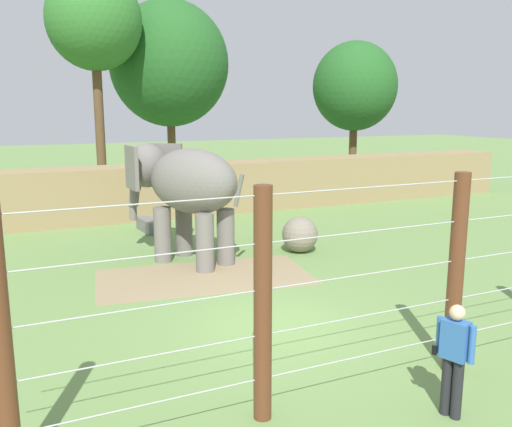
% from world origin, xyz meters
% --- Properties ---
extents(ground_plane, '(120.00, 120.00, 0.00)m').
position_xyz_m(ground_plane, '(0.00, 0.00, 0.00)').
color(ground_plane, '#6B8E4C').
extents(dirt_patch, '(5.82, 3.62, 0.01)m').
position_xyz_m(dirt_patch, '(-0.25, 3.74, 0.00)').
color(dirt_patch, '#937F5B').
rests_on(dirt_patch, ground).
extents(embankment_wall, '(36.00, 1.80, 2.09)m').
position_xyz_m(embankment_wall, '(0.00, 12.13, 1.04)').
color(embankment_wall, '#997F56').
rests_on(embankment_wall, ground).
extents(elephant, '(3.09, 4.06, 3.31)m').
position_xyz_m(elephant, '(-0.23, 5.42, 2.19)').
color(elephant, slate).
rests_on(elephant, ground).
extents(enrichment_ball, '(1.09, 1.09, 1.09)m').
position_xyz_m(enrichment_ball, '(3.23, 4.89, 0.55)').
color(enrichment_ball, gray).
rests_on(enrichment_ball, ground).
extents(cable_fence, '(10.80, 0.25, 3.34)m').
position_xyz_m(cable_fence, '(0.04, -2.81, 1.68)').
color(cable_fence, brown).
rests_on(cable_fence, ground).
extents(zookeeper, '(0.34, 0.57, 1.67)m').
position_xyz_m(zookeeper, '(0.82, -3.88, 0.93)').
color(zookeeper, '#232328').
rests_on(zookeeper, ground).
extents(feed_trough, '(0.64, 1.44, 0.44)m').
position_xyz_m(feed_trough, '(-0.28, 9.58, 0.22)').
color(feed_trough, slate).
rests_on(feed_trough, ground).
extents(tree_far_left, '(4.34, 4.34, 10.56)m').
position_xyz_m(tree_far_left, '(-0.58, 17.66, 8.20)').
color(tree_far_left, brown).
rests_on(tree_far_left, ground).
extents(tree_left_of_centre, '(6.32, 6.32, 9.95)m').
position_xyz_m(tree_left_of_centre, '(3.57, 20.01, 6.62)').
color(tree_left_of_centre, brown).
rests_on(tree_left_of_centre, ground).
extents(tree_right_of_centre, '(4.74, 4.74, 8.00)m').
position_xyz_m(tree_right_of_centre, '(13.47, 17.11, 5.49)').
color(tree_right_of_centre, brown).
rests_on(tree_right_of_centre, ground).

